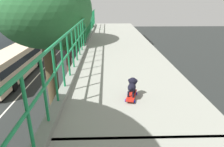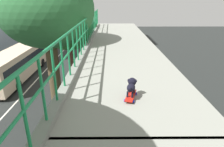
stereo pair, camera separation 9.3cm
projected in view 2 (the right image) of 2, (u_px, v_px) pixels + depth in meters
city_bus at (17, 62)px, 20.43m from camera, size 2.73×11.05×3.05m
roadside_tree_mid at (47, 13)px, 8.68m from camera, size 4.28×4.28×9.31m
roadside_tree_far at (69, 31)px, 13.42m from camera, size 3.88×3.88×7.39m
toy_skateboard at (131, 96)px, 3.94m from camera, size 0.30×0.56×0.08m
small_dog at (131, 85)px, 3.90m from camera, size 0.25×0.43×0.32m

